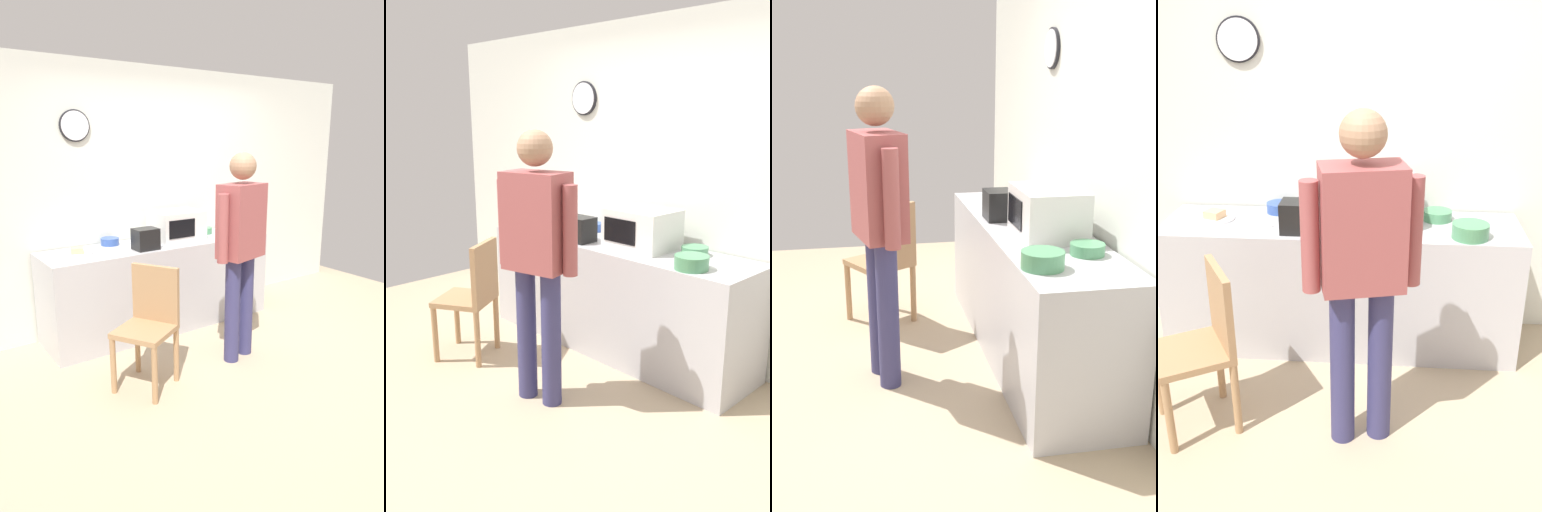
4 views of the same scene
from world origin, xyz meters
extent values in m
plane|color=tan|center=(0.00, 0.00, 0.00)|extent=(6.00, 6.00, 0.00)
cube|color=silver|center=(0.00, 1.60, 1.30)|extent=(5.40, 0.10, 2.60)
cylinder|color=white|center=(-0.90, 1.54, 2.01)|extent=(0.26, 0.03, 0.26)
cylinder|color=black|center=(-0.90, 1.54, 2.01)|extent=(0.28, 0.02, 0.28)
cube|color=#B7B7BC|center=(-0.22, 1.22, 0.44)|extent=(2.36, 0.62, 0.88)
cube|color=silver|center=(0.01, 1.25, 1.03)|extent=(0.50, 0.38, 0.30)
cube|color=black|center=(-0.05, 1.06, 1.03)|extent=(0.30, 0.01, 0.18)
cylinder|color=white|center=(-1.06, 1.23, 0.89)|extent=(0.26, 0.26, 0.01)
cube|color=#DEB17D|center=(-1.06, 1.23, 0.92)|extent=(0.14, 0.14, 0.05)
cylinder|color=#33519E|center=(-0.66, 1.42, 0.92)|extent=(0.18, 0.18, 0.07)
cylinder|color=#4C8E60|center=(0.43, 1.35, 0.92)|extent=(0.19, 0.19, 0.07)
cylinder|color=#4C8E60|center=(0.61, 1.03, 0.93)|extent=(0.23, 0.23, 0.09)
cube|color=black|center=(-0.46, 1.06, 0.98)|extent=(0.22, 0.18, 0.20)
cube|color=silver|center=(-0.41, 1.33, 0.89)|extent=(0.16, 0.10, 0.01)
cube|color=silver|center=(-0.68, 1.19, 0.89)|extent=(0.09, 0.16, 0.01)
cylinder|color=navy|center=(0.09, 0.26, 0.46)|extent=(0.13, 0.13, 0.92)
cylinder|color=navy|center=(-0.11, 0.21, 0.46)|extent=(0.13, 0.13, 0.92)
cube|color=#9E4C4C|center=(-0.01, 0.23, 1.23)|extent=(0.45, 0.33, 0.62)
cylinder|color=#9E4C4C|center=(0.23, 0.29, 1.20)|extent=(0.09, 0.09, 0.55)
cylinder|color=#9E4C4C|center=(-0.25, 0.17, 1.20)|extent=(0.09, 0.09, 0.55)
sphere|color=#A37A5B|center=(-0.01, 0.23, 1.68)|extent=(0.22, 0.22, 0.22)
cylinder|color=#A87F56|center=(-1.18, 0.32, 0.23)|extent=(0.04, 0.04, 0.45)
cylinder|color=#A87F56|center=(-1.00, 0.01, 0.23)|extent=(0.04, 0.04, 0.45)
cylinder|color=#A87F56|center=(-0.87, 0.50, 0.23)|extent=(0.04, 0.04, 0.45)
cylinder|color=#A87F56|center=(-0.69, 0.19, 0.23)|extent=(0.04, 0.04, 0.45)
cube|color=#A87F56|center=(-0.93, 0.26, 0.47)|extent=(0.55, 0.55, 0.04)
cube|color=#A87F56|center=(-0.78, 0.35, 0.71)|extent=(0.24, 0.36, 0.45)
camera|label=1|loc=(-2.44, -2.52, 1.87)|focal=31.22mm
camera|label=2|loc=(2.45, -1.80, 1.87)|focal=36.60mm
camera|label=3|loc=(3.49, 0.09, 1.89)|focal=42.81mm
camera|label=4|loc=(0.14, -2.28, 2.17)|focal=39.82mm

